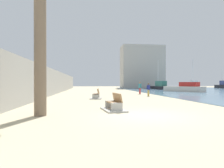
# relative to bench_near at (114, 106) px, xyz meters

# --- Properties ---
(ground_plane) EXTENTS (120.00, 120.00, 0.00)m
(ground_plane) POSITION_rel_bench_near_xyz_m (1.30, 16.18, -0.23)
(ground_plane) COLOR #C6B793
(seawall) EXTENTS (0.80, 64.00, 3.30)m
(seawall) POSITION_rel_bench_near_xyz_m (-6.20, 16.18, 1.42)
(seawall) COLOR #ADAAA3
(seawall) RESTS_ON ground
(bench_near) EXTENTS (1.38, 2.23, 0.98)m
(bench_near) POSITION_rel_bench_near_xyz_m (0.00, 0.00, 0.00)
(bench_near) COLOR #ADAAA3
(bench_near) RESTS_ON ground
(bench_far) EXTENTS (1.33, 2.21, 0.98)m
(bench_far) POSITION_rel_bench_near_xyz_m (-0.62, 8.38, 0.00)
(bench_far) COLOR #ADAAA3
(bench_far) RESTS_ON ground
(person_walking) EXTENTS (0.47, 0.32, 1.53)m
(person_walking) POSITION_rel_bench_near_xyz_m (5.56, 11.03, 0.64)
(person_walking) COLOR gold
(person_walking) RESTS_ON ground
(person_standing) EXTENTS (0.35, 0.45, 1.70)m
(person_standing) POSITION_rel_bench_near_xyz_m (5.73, 15.35, 0.76)
(person_standing) COLOR #B22D33
(person_standing) RESTS_ON ground
(boat_distant) EXTENTS (5.48, 7.04, 1.67)m
(boat_distant) POSITION_rel_bench_near_xyz_m (15.37, 21.18, 0.43)
(boat_distant) COLOR beige
(boat_distant) RESTS_ON water_bay
(boat_nearest) EXTENTS (2.50, 4.61, 7.15)m
(boat_nearest) POSITION_rel_bench_near_xyz_m (22.23, 30.45, 0.59)
(boat_nearest) COLOR #337060
(boat_nearest) RESTS_ON water_bay
(boat_far_left) EXTENTS (2.44, 5.29, 6.19)m
(boat_far_left) POSITION_rel_bench_near_xyz_m (37.21, 40.67, 0.60)
(boat_far_left) COLOR black
(boat_far_left) RESTS_ON water_bay
(boat_mid_bay) EXTENTS (2.93, 7.08, 7.02)m
(boat_mid_bay) POSITION_rel_bench_near_xyz_m (15.47, 33.49, 0.53)
(boat_mid_bay) COLOR black
(boat_mid_bay) RESTS_ON water_bay
(harbor_building) EXTENTS (12.00, 6.00, 12.20)m
(harbor_building) POSITION_rel_bench_near_xyz_m (14.24, 44.18, 5.87)
(harbor_building) COLOR #ADAAA3
(harbor_building) RESTS_ON ground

